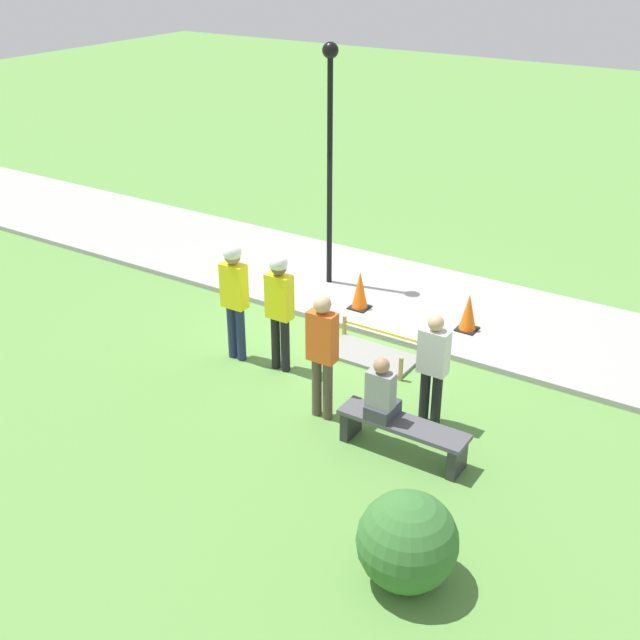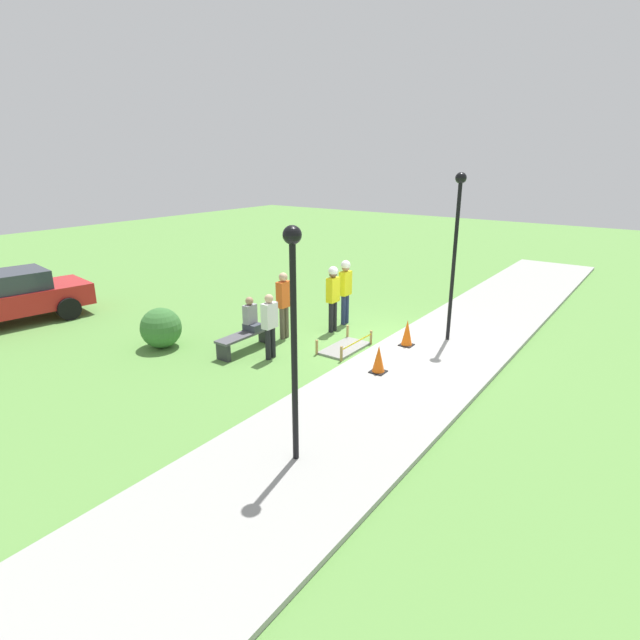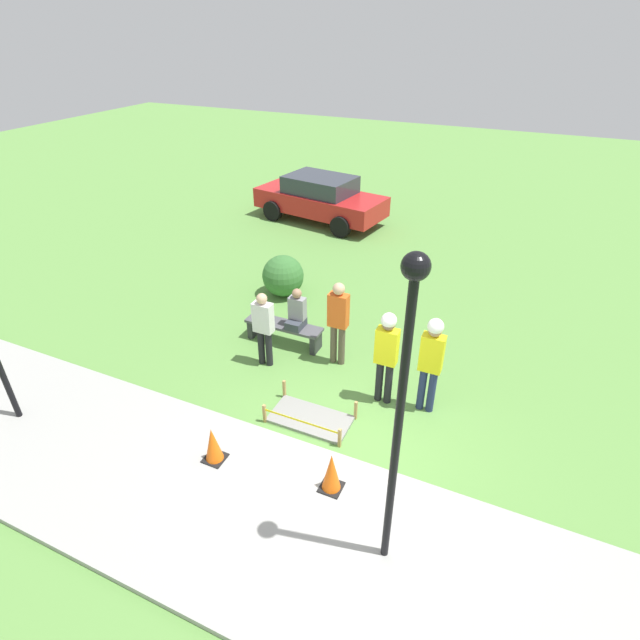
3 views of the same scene
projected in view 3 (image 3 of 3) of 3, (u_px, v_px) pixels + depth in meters
The scene contains 14 objects.
ground_plane at pixel (343, 459), 8.24m from camera, with size 60.00×60.00×0.00m, color #5B8E42.
sidewalk at pixel (301, 535), 6.98m from camera, with size 28.00×3.18×0.10m.
wet_concrete_patch at pixel (310, 419), 9.01m from camera, with size 1.50×0.80×0.39m.
traffic_cone_near_patch at pixel (213, 444), 7.95m from camera, with size 0.34×0.34×0.65m.
traffic_cone_far_patch at pixel (331, 472), 7.44m from camera, with size 0.34×0.34×0.70m.
park_bench at pixel (284, 329), 11.00m from camera, with size 1.75×0.44×0.49m.
person_seated_on_bench at pixel (297, 312), 10.68m from camera, with size 0.36×0.44×0.89m.
worker_supervisor at pixel (431, 356), 8.67m from camera, with size 0.40×0.28×1.95m.
worker_assistant at pixel (387, 350), 8.89m from camera, with size 0.40×0.28×1.92m.
bystander_in_orange_shirt at pixel (338, 319), 9.99m from camera, with size 0.40×0.25×1.87m.
bystander_in_gray_shirt at pixel (264, 326), 10.02m from camera, with size 0.40×0.22×1.66m.
lamppost_near at pixel (402, 389), 5.22m from camera, with size 0.28×0.28×4.37m.
parked_car_red at pixel (320, 198), 17.42m from camera, with size 4.80×2.60×1.57m.
shrub_rounded_near at pixel (283, 276), 12.84m from camera, with size 1.07×1.07×1.07m.
Camera 3 is at (2.06, -5.47, 6.26)m, focal length 28.00 mm.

